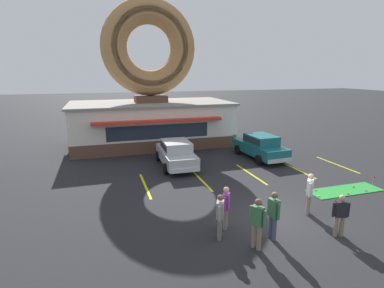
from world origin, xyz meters
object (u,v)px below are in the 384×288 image
car_silver (176,152)px  pedestrian_leather_jacket_man (273,213)px  trash_bin (233,140)px  pedestrian_beanie_man (310,192)px  golf_ball (330,194)px  putting_flag_pin (374,179)px  car_teal (260,145)px  pedestrian_blue_sweater_man (340,214)px  pedestrian_clipboard_woman (257,221)px  pedestrian_hooded_kid (220,215)px  pedestrian_crossing_woman (226,206)px

car_silver → pedestrian_leather_jacket_man: (1.11, -9.01, 0.09)m
trash_bin → pedestrian_beanie_man: bearing=-99.6°
golf_ball → putting_flag_pin: putting_flag_pin is taller
car_silver → trash_bin: (5.44, 3.55, -0.37)m
putting_flag_pin → trash_bin: size_ratio=0.56×
putting_flag_pin → car_teal: car_teal is taller
pedestrian_blue_sweater_man → trash_bin: bearing=81.3°
putting_flag_pin → pedestrian_clipboard_woman: (-8.23, -3.01, 0.53)m
car_teal → car_silver: (-5.80, -0.05, 0.00)m
golf_ball → pedestrian_clipboard_woman: (-5.48, -2.86, 0.92)m
trash_bin → car_silver: bearing=-146.9°
putting_flag_pin → pedestrian_beanie_man: 5.24m
pedestrian_hooded_kid → pedestrian_leather_jacket_man: size_ratio=0.94×
car_teal → car_silver: bearing=-179.5°
golf_ball → pedestrian_crossing_woman: bearing=-167.0°
car_silver → pedestrian_blue_sweater_man: 10.15m
putting_flag_pin → pedestrian_hooded_kid: bearing=-167.1°
car_teal → pedestrian_clipboard_woman: bearing=-120.3°
pedestrian_blue_sweater_man → trash_bin: (2.01, 13.10, -0.35)m
pedestrian_hooded_kid → pedestrian_crossing_woman: bearing=50.7°
pedestrian_clipboard_woman → pedestrian_beanie_man: 3.58m
putting_flag_pin → pedestrian_beanie_man: size_ratio=0.32×
pedestrian_beanie_man → golf_ball: bearing=30.1°
car_silver → pedestrian_leather_jacket_man: 9.08m
putting_flag_pin → pedestrian_beanie_man: (-5.01, -1.46, 0.52)m
putting_flag_pin → pedestrian_hooded_kid: 9.38m
car_silver → trash_bin: 6.51m
golf_ball → car_silver: (-5.78, 6.50, 0.82)m
car_silver → pedestrian_leather_jacket_man: pedestrian_leather_jacket_man is taller
pedestrian_leather_jacket_man → pedestrian_crossing_woman: size_ratio=1.06×
pedestrian_leather_jacket_man → putting_flag_pin: bearing=19.7°
putting_flag_pin → trash_bin: bearing=107.3°
car_silver → trash_bin: car_silver is taller
car_teal → pedestrian_clipboard_woman: size_ratio=2.66×
pedestrian_hooded_kid → pedestrian_leather_jacket_man: (1.72, -0.58, 0.07)m
car_teal → pedestrian_leather_jacket_man: (-4.69, -9.06, 0.09)m
car_teal → pedestrian_leather_jacket_man: size_ratio=2.69×
pedestrian_leather_jacket_man → trash_bin: pedestrian_leather_jacket_man is taller
golf_ball → pedestrian_leather_jacket_man: pedestrian_leather_jacket_man is taller
car_silver → pedestrian_leather_jacket_man: bearing=-83.0°
pedestrian_clipboard_woman → pedestrian_crossing_woman: size_ratio=1.07×
golf_ball → pedestrian_beanie_man: (-2.26, -1.31, 0.91)m
pedestrian_beanie_man → pedestrian_hooded_kid: bearing=-171.4°
pedestrian_leather_jacket_man → pedestrian_crossing_woman: bearing=137.7°
putting_flag_pin → pedestrian_crossing_woman: 8.81m
pedestrian_blue_sweater_man → pedestrian_crossing_woman: size_ratio=0.96×
car_silver → pedestrian_beanie_man: pedestrian_beanie_man is taller
pedestrian_leather_jacket_man → trash_bin: size_ratio=1.77×
car_teal → golf_ball: bearing=-90.2°
golf_ball → car_silver: bearing=131.6°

